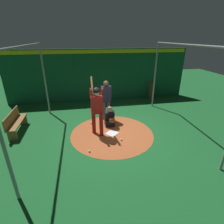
# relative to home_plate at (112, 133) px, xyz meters

# --- Properties ---
(ground_plane) EXTENTS (26.59, 26.59, 0.00)m
(ground_plane) POSITION_rel_home_plate_xyz_m (0.00, 0.00, -0.01)
(ground_plane) COLOR #195B28
(dirt_circle) EXTENTS (3.32, 3.32, 0.01)m
(dirt_circle) POSITION_rel_home_plate_xyz_m (0.00, 0.00, -0.01)
(dirt_circle) COLOR #AD562D
(dirt_circle) RESTS_ON ground
(home_plate) EXTENTS (0.59, 0.59, 0.01)m
(home_plate) POSITION_rel_home_plate_xyz_m (0.00, 0.00, 0.00)
(home_plate) COLOR white
(home_plate) RESTS_ON dirt_circle
(batter) EXTENTS (0.68, 0.49, 2.25)m
(batter) POSITION_rel_home_plate_xyz_m (-0.08, -0.57, 1.18)
(batter) COLOR maroon
(batter) RESTS_ON ground
(catcher) EXTENTS (0.58, 0.40, 0.92)m
(catcher) POSITION_rel_home_plate_xyz_m (-0.67, 0.02, 0.35)
(catcher) COLOR black
(catcher) RESTS_ON ground
(umpire) EXTENTS (0.23, 0.49, 1.85)m
(umpire) POSITION_rel_home_plate_xyz_m (-1.36, -0.02, 1.04)
(umpire) COLOR #4C4C51
(umpire) RESTS_ON ground
(back_wall) EXTENTS (0.22, 10.59, 3.00)m
(back_wall) POSITION_rel_home_plate_xyz_m (-4.25, 0.00, 1.50)
(back_wall) COLOR #145133
(back_wall) RESTS_ON ground
(cage_frame) EXTENTS (5.31, 5.64, 3.37)m
(cage_frame) POSITION_rel_home_plate_xyz_m (0.00, 0.00, 2.28)
(cage_frame) COLOR gray
(cage_frame) RESTS_ON ground
(bat_rack) EXTENTS (0.94, 0.20, 1.05)m
(bat_rack) POSITION_rel_home_plate_xyz_m (-4.00, 3.17, 0.48)
(bat_rack) COLOR olive
(bat_rack) RESTS_ON ground
(bench) EXTENTS (1.64, 0.36, 0.85)m
(bench) POSITION_rel_home_plate_xyz_m (-0.86, -3.82, 0.43)
(bench) COLOR olive
(bench) RESTS_ON ground
(baseball_0) EXTENTS (0.07, 0.07, 0.07)m
(baseball_0) POSITION_rel_home_plate_xyz_m (1.08, -0.98, 0.03)
(baseball_0) COLOR white
(baseball_0) RESTS_ON dirt_circle
(baseball_1) EXTENTS (0.07, 0.07, 0.07)m
(baseball_1) POSITION_rel_home_plate_xyz_m (-1.01, -0.77, 0.03)
(baseball_1) COLOR white
(baseball_1) RESTS_ON dirt_circle
(baseball_2) EXTENTS (0.07, 0.07, 0.07)m
(baseball_2) POSITION_rel_home_plate_xyz_m (0.57, 0.25, 0.03)
(baseball_2) COLOR white
(baseball_2) RESTS_ON dirt_circle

